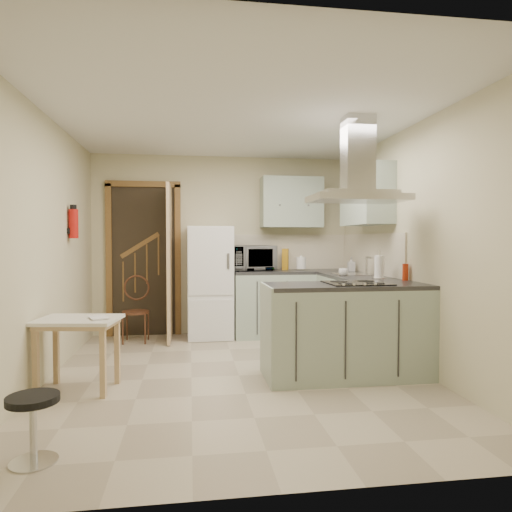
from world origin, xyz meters
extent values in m
plane|color=#B4A78C|center=(0.00, 0.00, 0.00)|extent=(4.20, 4.20, 0.00)
plane|color=silver|center=(0.00, 0.00, 2.50)|extent=(4.20, 4.20, 0.00)
plane|color=beige|center=(0.00, 2.10, 1.25)|extent=(3.60, 0.00, 3.60)
plane|color=beige|center=(-1.80, 0.00, 1.25)|extent=(0.00, 4.20, 4.20)
plane|color=beige|center=(1.80, 0.00, 1.25)|extent=(0.00, 4.20, 4.20)
cube|color=brown|center=(-1.10, 2.07, 1.05)|extent=(1.10, 0.12, 2.10)
cube|color=white|center=(-0.20, 1.80, 0.75)|extent=(0.60, 0.60, 1.50)
cube|color=#9EB2A0|center=(0.66, 1.80, 0.45)|extent=(1.08, 0.60, 0.90)
cube|color=#9EB2A0|center=(1.50, 1.12, 0.45)|extent=(0.60, 1.95, 0.90)
cube|color=beige|center=(0.96, 2.09, 1.15)|extent=(1.68, 0.02, 0.50)
cube|color=#9EB2A0|center=(0.95, 1.93, 1.85)|extent=(0.85, 0.35, 0.70)
cube|color=#9EB2A0|center=(1.62, 0.85, 1.85)|extent=(0.35, 0.90, 0.70)
cube|color=#9EB2A0|center=(1.02, -0.18, 0.45)|extent=(1.55, 0.65, 0.90)
cube|color=black|center=(1.12, -0.18, 0.91)|extent=(0.58, 0.50, 0.01)
cube|color=silver|center=(1.12, -0.18, 1.72)|extent=(0.90, 0.55, 0.10)
cube|color=silver|center=(1.50, 0.95, 0.91)|extent=(0.45, 0.40, 0.01)
cylinder|color=#B2140F|center=(-1.74, 0.90, 1.50)|extent=(0.10, 0.10, 0.32)
cube|color=tan|center=(-1.44, -0.24, 0.32)|extent=(0.75, 0.60, 0.64)
cube|color=#53281B|center=(-1.17, 1.64, 0.39)|extent=(0.37, 0.37, 0.78)
cylinder|color=black|center=(-1.39, -1.55, 0.20)|extent=(0.34, 0.34, 0.41)
imported|color=black|center=(0.36, 1.86, 1.07)|extent=(0.71, 0.57, 0.34)
cylinder|color=white|center=(1.06, 1.80, 1.00)|extent=(0.15, 0.15, 0.20)
cube|color=#C38816|center=(0.88, 1.99, 1.05)|extent=(0.13, 0.21, 0.30)
imported|color=#AAAAB7|center=(1.68, 1.49, 1.00)|extent=(0.10, 0.10, 0.19)
cylinder|color=white|center=(1.58, 0.34, 1.03)|extent=(0.12, 0.12, 0.26)
imported|color=silver|center=(1.31, 0.74, 0.94)|extent=(0.13, 0.13, 0.09)
cylinder|color=#B42D0F|center=(1.75, 0.08, 0.99)|extent=(0.08, 0.08, 0.17)
imported|color=brown|center=(-1.32, -0.32, 0.68)|extent=(0.21, 0.23, 0.09)
camera|label=1|loc=(-0.47, -4.38, 1.32)|focal=32.00mm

